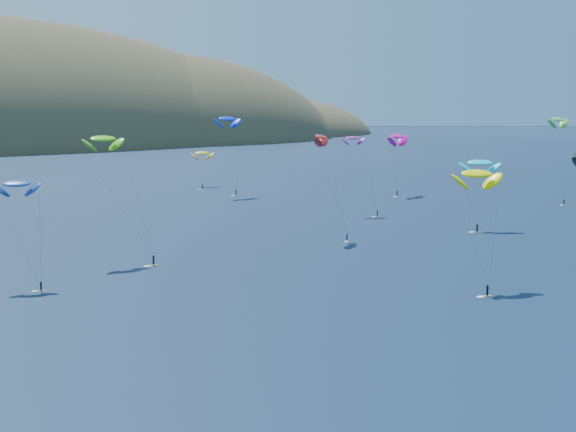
% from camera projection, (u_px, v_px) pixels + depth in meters
% --- Properties ---
extents(kitesurfer_2, '(10.26, 10.68, 21.13)m').
position_uv_depth(kitesurfer_2, '(477.00, 174.00, 131.94)').
color(kitesurfer_2, gold).
rests_on(kitesurfer_2, ground).
extents(kitesurfer_3, '(9.77, 12.71, 25.65)m').
position_uv_depth(kitesurfer_3, '(103.00, 139.00, 152.23)').
color(kitesurfer_3, gold).
rests_on(kitesurfer_3, ground).
extents(kitesurfer_4, '(10.27, 5.48, 27.61)m').
position_uv_depth(kitesurfer_4, '(227.00, 119.00, 258.14)').
color(kitesurfer_4, gold).
rests_on(kitesurfer_4, ground).
extents(kitesurfer_5, '(10.40, 9.42, 18.50)m').
position_uv_depth(kitesurfer_5, '(480.00, 163.00, 191.38)').
color(kitesurfer_5, gold).
rests_on(kitesurfer_5, ground).
extents(kitesurfer_6, '(6.96, 11.63, 22.41)m').
position_uv_depth(kitesurfer_6, '(353.00, 138.00, 216.33)').
color(kitesurfer_6, gold).
rests_on(kitesurfer_6, ground).
extents(kitesurfer_8, '(11.68, 8.57, 22.08)m').
position_uv_depth(kitesurfer_8, '(397.00, 136.00, 260.48)').
color(kitesurfer_8, gold).
rests_on(kitesurfer_8, ground).
extents(kitesurfer_9, '(7.79, 10.89, 24.71)m').
position_uv_depth(kitesurfer_9, '(321.00, 137.00, 177.07)').
color(kitesurfer_9, gold).
rests_on(kitesurfer_9, ground).
extents(kitesurfer_10, '(7.69, 9.47, 19.01)m').
position_uv_depth(kitesurfer_10, '(17.00, 184.00, 131.94)').
color(kitesurfer_10, gold).
rests_on(kitesurfer_10, ground).
extents(kitesurfer_11, '(10.51, 13.05, 14.23)m').
position_uv_depth(kitesurfer_11, '(202.00, 153.00, 288.80)').
color(kitesurfer_11, gold).
rests_on(kitesurfer_11, ground).
extents(kitesurfer_13, '(9.11, 6.76, 27.62)m').
position_uv_depth(kitesurfer_13, '(558.00, 119.00, 237.73)').
color(kitesurfer_13, gold).
rests_on(kitesurfer_13, ground).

